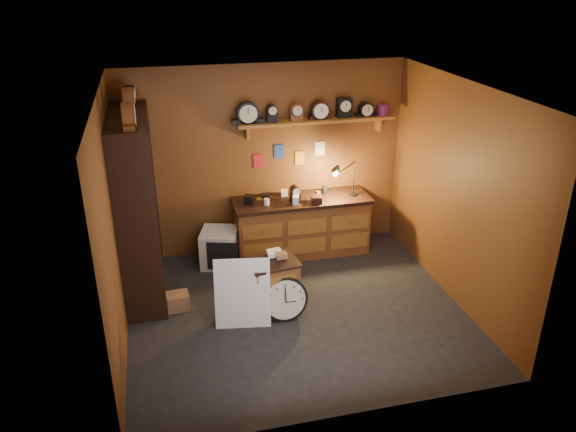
{
  "coord_description": "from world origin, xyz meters",
  "views": [
    {
      "loc": [
        -1.48,
        -5.6,
        3.87
      ],
      "look_at": [
        -0.02,
        0.35,
        1.12
      ],
      "focal_mm": 35.0,
      "sensor_mm": 36.0,
      "label": 1
    }
  ],
  "objects_px": {
    "shelving_unit": "(134,200)",
    "big_round_clock": "(285,299)",
    "low_cabinet": "(273,282)",
    "workbench": "(301,223)"
  },
  "relations": [
    {
      "from": "shelving_unit",
      "to": "big_round_clock",
      "type": "relative_size",
      "value": 4.67
    },
    {
      "from": "shelving_unit",
      "to": "big_round_clock",
      "type": "bearing_deg",
      "value": -34.34
    },
    {
      "from": "shelving_unit",
      "to": "low_cabinet",
      "type": "relative_size",
      "value": 3.41
    },
    {
      "from": "shelving_unit",
      "to": "low_cabinet",
      "type": "xyz_separation_m",
      "value": [
        1.53,
        -0.85,
        -0.89
      ]
    },
    {
      "from": "workbench",
      "to": "big_round_clock",
      "type": "height_order",
      "value": "workbench"
    },
    {
      "from": "workbench",
      "to": "big_round_clock",
      "type": "xyz_separation_m",
      "value": [
        -0.63,
        -1.6,
        -0.2
      ]
    },
    {
      "from": "shelving_unit",
      "to": "big_round_clock",
      "type": "distance_m",
      "value": 2.2
    },
    {
      "from": "shelving_unit",
      "to": "big_round_clock",
      "type": "height_order",
      "value": "shelving_unit"
    },
    {
      "from": "shelving_unit",
      "to": "workbench",
      "type": "height_order",
      "value": "shelving_unit"
    },
    {
      "from": "low_cabinet",
      "to": "workbench",
      "type": "bearing_deg",
      "value": 54.24
    }
  ]
}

